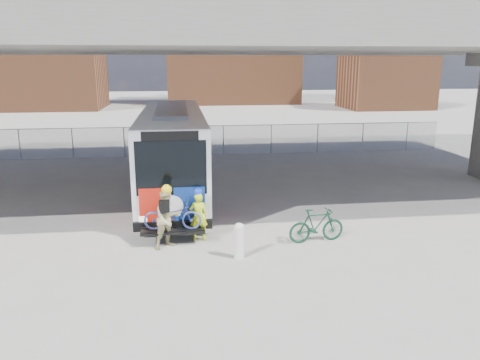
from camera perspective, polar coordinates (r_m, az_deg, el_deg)
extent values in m
plane|color=#9E9991|center=(17.50, -1.48, -4.45)|extent=(160.00, 160.00, 0.00)
cube|color=silver|center=(20.88, -8.18, 3.99)|extent=(2.55, 12.00, 3.20)
cube|color=black|center=(21.27, -8.23, 5.92)|extent=(2.61, 11.00, 1.28)
cube|color=black|center=(14.97, -8.40, 1.48)|extent=(2.24, 0.12, 1.76)
cube|color=black|center=(14.78, -8.54, 5.36)|extent=(1.78, 0.12, 0.30)
cube|color=black|center=(15.39, -8.15, -5.46)|extent=(2.55, 0.20, 0.30)
cube|color=#AD1A0D|center=(15.24, -10.31, -3.18)|extent=(1.00, 0.08, 1.20)
cube|color=navy|center=(15.22, -6.16, -3.05)|extent=(1.00, 0.08, 1.20)
cylinder|color=silver|center=(15.20, -8.24, -3.14)|extent=(0.70, 0.06, 0.70)
cube|color=gray|center=(20.66, -8.34, 8.55)|extent=(1.28, 7.20, 0.14)
cube|color=black|center=(14.92, -8.17, -6.10)|extent=(2.00, 0.70, 0.06)
cylinder|color=black|center=(17.00, -12.02, -3.56)|extent=(0.30, 1.00, 1.00)
cylinder|color=black|center=(16.96, -4.21, -3.31)|extent=(0.30, 1.00, 1.00)
cylinder|color=black|center=(25.32, -10.61, 2.32)|extent=(0.30, 1.00, 1.00)
cylinder|color=black|center=(25.29, -5.38, 2.49)|extent=(0.30, 1.00, 1.00)
cube|color=#AD1A0D|center=(17.37, -12.50, -0.46)|extent=(0.06, 2.60, 1.70)
cube|color=navy|center=(18.92, -12.11, 0.75)|extent=(0.06, 1.40, 1.70)
cube|color=#AD1A0D|center=(17.33, -3.88, -0.18)|extent=(0.06, 2.60, 1.70)
cube|color=navy|center=(18.88, -4.20, 1.01)|extent=(0.06, 1.40, 1.70)
imported|color=#455198|center=(14.76, -8.23, -4.28)|extent=(1.85, 0.80, 0.94)
cube|color=#605E59|center=(20.61, -2.83, 17.38)|extent=(40.00, 16.00, 1.50)
cube|color=#605E59|center=(20.67, -2.86, 19.60)|extent=(40.00, 0.60, 0.80)
cylinder|color=gray|center=(30.65, -27.06, 3.81)|extent=(0.06, 0.06, 1.80)
cylinder|color=gray|center=(29.55, -19.73, 4.20)|extent=(0.06, 0.06, 1.80)
cylinder|color=gray|center=(28.97, -11.96, 4.53)|extent=(0.06, 0.06, 1.80)
cylinder|color=gray|center=(28.93, -4.01, 4.79)|extent=(0.06, 0.06, 1.80)
cylinder|color=gray|center=(29.44, 3.81, 4.96)|extent=(0.06, 0.06, 1.80)
cylinder|color=gray|center=(30.47, 11.23, 5.03)|extent=(0.06, 0.06, 1.80)
cylinder|color=gray|center=(31.97, 18.07, 5.02)|extent=(0.06, 0.06, 1.80)
plane|color=gray|center=(28.93, -4.01, 4.79)|extent=(30.00, 0.00, 30.00)
cube|color=gray|center=(28.80, -4.04, 6.60)|extent=(30.00, 0.05, 0.04)
cube|color=brown|center=(63.62, -22.91, 12.53)|extent=(14.00, 10.00, 10.00)
cube|color=brown|center=(68.93, -1.11, 14.47)|extent=(18.00, 12.00, 12.00)
cube|color=brown|center=(62.10, 17.36, 12.04)|extent=(10.00, 8.00, 8.00)
cylinder|color=brown|center=(73.53, 5.17, 19.47)|extent=(2.20, 2.20, 25.00)
cylinder|color=white|center=(13.72, -0.11, -7.68)|extent=(0.29, 0.29, 0.95)
sphere|color=white|center=(13.55, -0.12, -5.81)|extent=(0.29, 0.29, 0.29)
imported|color=#CFE518|center=(15.05, -5.08, -4.46)|extent=(0.58, 0.39, 1.58)
sphere|color=#173AC4|center=(14.81, -5.15, -1.49)|extent=(0.27, 0.27, 0.27)
imported|color=tan|center=(14.51, -8.80, -4.74)|extent=(1.13, 1.08, 1.84)
sphere|color=yellow|center=(14.24, -8.94, -1.16)|extent=(0.32, 0.32, 0.32)
cube|color=black|center=(14.21, -9.23, -3.18)|extent=(0.32, 0.29, 0.40)
imported|color=#133B26|center=(15.10, 9.32, -5.48)|extent=(1.90, 0.75, 1.11)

